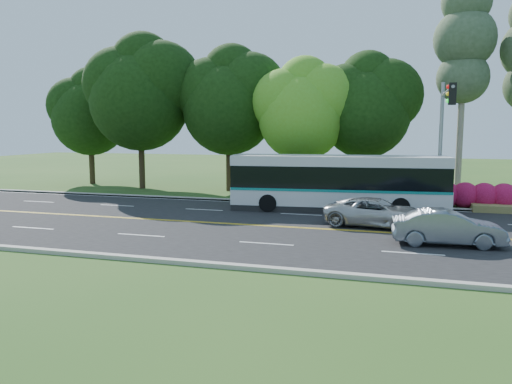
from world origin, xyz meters
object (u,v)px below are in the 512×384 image
(transit_bus, at_px, (338,184))
(suv, at_px, (376,212))
(sedan, at_px, (448,228))
(traffic_signal, at_px, (444,125))

(transit_bus, distance_m, suv, 4.70)
(sedan, relative_size, suv, 0.88)
(transit_bus, height_order, suv, transit_bus)
(traffic_signal, xyz_separation_m, sedan, (-0.21, -7.18, -3.97))
(sedan, height_order, suv, sedan)
(traffic_signal, xyz_separation_m, suv, (-3.03, -4.13, -4.00))
(transit_bus, bearing_deg, traffic_signal, -4.12)
(traffic_signal, xyz_separation_m, transit_bus, (-5.33, -0.12, -3.15))
(traffic_signal, height_order, transit_bus, traffic_signal)
(sedan, bearing_deg, transit_bus, 31.86)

